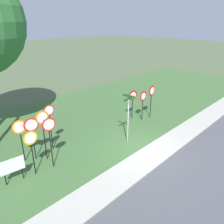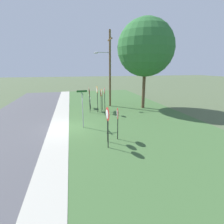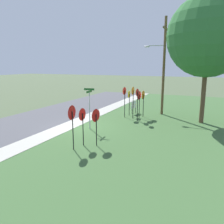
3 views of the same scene
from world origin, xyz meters
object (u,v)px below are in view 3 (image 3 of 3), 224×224
object	(u,v)px
stop_sign_far_left	(133,96)
stop_sign_far_center	(125,96)
stop_sign_near_left	(137,98)
stop_sign_near_right	(139,98)
utility_pole	(163,63)
yield_sign_near_right	(72,117)
notice_board	(134,105)
oak_tree_left	(208,36)
stop_sign_center_tall	(129,98)
street_name_post	(89,105)
yield_sign_far_left	(96,119)
yield_sign_near_left	(82,118)
stop_sign_far_right	(143,98)

from	to	relation	value
stop_sign_far_left	stop_sign_far_center	xyz separation A→B (m)	(-0.13, -0.84, -0.07)
stop_sign_near_left	stop_sign_far_left	bearing A→B (deg)	-134.03
stop_sign_near_right	utility_pole	size ratio (longest dim) A/B	0.27
yield_sign_near_right	notice_board	bearing A→B (deg)	176.62
stop_sign_far_center	yield_sign_near_right	world-z (taller)	stop_sign_far_center
stop_sign_far_left	yield_sign_near_right	size ratio (longest dim) A/B	1.11
utility_pole	oak_tree_left	world-z (taller)	oak_tree_left
stop_sign_near_left	stop_sign_far_left	xyz separation A→B (m)	(-0.77, -0.65, 0.09)
stop_sign_center_tall	street_name_post	distance (m)	5.68
yield_sign_near_right	stop_sign_far_left	bearing A→B (deg)	172.75
stop_sign_near_right	notice_board	world-z (taller)	stop_sign_near_right
yield_sign_far_left	yield_sign_near_left	bearing A→B (deg)	-61.80
stop_sign_near_right	yield_sign_near_right	size ratio (longest dim) A/B	0.95
yield_sign_near_right	utility_pole	xyz separation A→B (m)	(-11.42, 2.63, 2.94)
stop_sign_near_right	stop_sign_far_left	world-z (taller)	stop_sign_far_left
stop_sign_near_right	yield_sign_near_right	bearing A→B (deg)	3.92
street_name_post	utility_pole	world-z (taller)	utility_pole
utility_pole	notice_board	distance (m)	4.81
stop_sign_far_left	stop_sign_far_center	distance (m)	0.85
stop_sign_center_tall	street_name_post	world-z (taller)	street_name_post
stop_sign_far_left	stop_sign_far_center	world-z (taller)	stop_sign_far_left
stop_sign_far_left	stop_sign_center_tall	xyz separation A→B (m)	(-1.05, -0.72, -0.37)
stop_sign_near_left	stop_sign_far_right	xyz separation A→B (m)	(-1.71, 0.03, -0.21)
street_name_post	stop_sign_far_right	bearing A→B (deg)	149.37
stop_sign_near_left	oak_tree_left	distance (m)	7.29
yield_sign_near_right	stop_sign_near_left	bearing A→B (deg)	167.62
notice_board	yield_sign_far_left	bearing A→B (deg)	11.65
stop_sign_far_left	yield_sign_far_left	bearing A→B (deg)	1.74
stop_sign_far_center	stop_sign_far_right	distance (m)	1.74
stop_sign_near_right	stop_sign_far_center	distance (m)	1.35
stop_sign_far_right	notice_board	world-z (taller)	stop_sign_far_right
stop_sign_far_left	stop_sign_far_right	size ratio (longest dim) A/B	1.17
stop_sign_center_tall	utility_pole	size ratio (longest dim) A/B	0.26
stop_sign_far_right	yield_sign_far_left	xyz separation A→B (m)	(8.44, -0.47, -0.11)
yield_sign_near_left	oak_tree_left	xyz separation A→B (m)	(-8.64, 6.30, 5.23)
stop_sign_center_tall	stop_sign_near_left	bearing A→B (deg)	35.53
stop_sign_near_right	utility_pole	xyz separation A→B (m)	(-2.40, 1.48, 3.08)
stop_sign_far_right	yield_sign_near_left	bearing A→B (deg)	-3.30
stop_sign_near_right	utility_pole	bearing A→B (deg)	159.60
street_name_post	notice_board	distance (m)	6.73
stop_sign_near_left	stop_sign_far_center	xyz separation A→B (m)	(-0.90, -1.49, 0.03)
stop_sign_far_center	notice_board	xyz separation A→B (m)	(-1.89, 0.29, -1.17)
stop_sign_far_right	yield_sign_near_right	distance (m)	9.64
stop_sign_near_right	oak_tree_left	bearing A→B (deg)	106.21
yield_sign_near_right	notice_board	world-z (taller)	yield_sign_near_right
utility_pole	stop_sign_center_tall	bearing A→B (deg)	-56.45
yield_sign_near_right	stop_sign_far_right	bearing A→B (deg)	169.19
yield_sign_far_left	notice_board	xyz separation A→B (m)	(-9.52, -0.76, -0.83)
stop_sign_far_right	stop_sign_far_center	bearing A→B (deg)	-57.24
stop_sign_far_left	street_name_post	xyz separation A→B (m)	(4.51, -1.88, -0.25)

